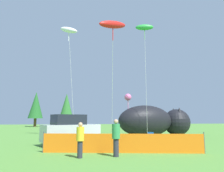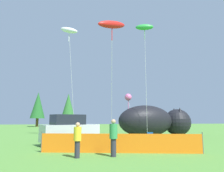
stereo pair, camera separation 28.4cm
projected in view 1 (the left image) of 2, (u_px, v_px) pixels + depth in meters
ground_plane at (127, 145)px, 16.06m from camera, size 120.00×120.00×0.00m
parked_car at (70, 130)px, 16.01m from camera, size 4.42×3.19×2.23m
folding_chair at (150, 137)px, 17.09m from camera, size 0.69×0.69×0.87m
inflatable_cat at (154, 122)px, 23.86m from camera, size 9.00×4.75×3.35m
safety_fence at (123, 143)px, 12.43m from camera, size 9.02×2.02×1.18m
spectator_in_green_shirt at (116, 136)px, 11.31m from camera, size 0.41×0.41×1.90m
spectator_in_red_shirt at (80, 138)px, 10.90m from camera, size 0.38×0.38×1.75m
kite_pink_octopus at (128, 97)px, 23.77m from camera, size 0.95×0.76×4.62m
kite_white_ghost at (69, 30)px, 24.21m from camera, size 2.21×1.56×12.32m
kite_green_fish at (144, 28)px, 22.64m from camera, size 1.96×1.07×11.72m
kite_red_lizard at (113, 25)px, 17.17m from camera, size 2.73×4.05×9.94m
horizon_tree_east at (67, 106)px, 52.84m from camera, size 3.34×3.34×7.98m
horizon_tree_west at (36, 105)px, 52.35m from camera, size 3.46×3.46×8.26m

